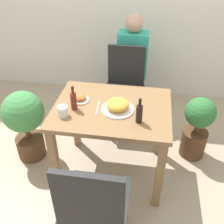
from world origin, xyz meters
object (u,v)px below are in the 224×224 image
at_px(sauce_bottle, 74,100).
at_px(person_figure, 132,65).
at_px(potted_plant_right, 197,126).
at_px(chair_far, 125,84).
at_px(food_plate, 118,106).
at_px(condiment_bottle, 139,113).
at_px(potted_plant_left, 25,120).
at_px(side_plate, 80,98).
at_px(chair_near, 94,204).
at_px(drink_cup, 63,111).

distance_m(sauce_bottle, person_figure, 1.26).
xyz_separation_m(sauce_bottle, potted_plant_right, (1.06, 0.42, -0.45)).
xyz_separation_m(chair_far, food_plate, (0.03, -0.79, 0.25)).
bearing_deg(potted_plant_right, sauce_bottle, -158.23).
relative_size(condiment_bottle, person_figure, 0.18).
xyz_separation_m(chair_far, potted_plant_right, (0.75, -0.41, -0.16)).
height_order(chair_far, potted_plant_left, chair_far).
distance_m(side_plate, person_figure, 1.13).
bearing_deg(food_plate, potted_plant_left, 172.69).
height_order(chair_near, food_plate, chair_near).
xyz_separation_m(chair_far, drink_cup, (-0.37, -0.93, 0.25)).
bearing_deg(potted_plant_right, person_figure, 132.55).
bearing_deg(chair_far, side_plate, -112.39).
relative_size(chair_far, potted_plant_left, 1.25).
height_order(side_plate, sauce_bottle, sauce_bottle).
bearing_deg(side_plate, food_plate, -14.71).
xyz_separation_m(food_plate, condiment_bottle, (0.17, -0.13, 0.04)).
height_order(chair_near, chair_far, same).
height_order(chair_far, sauce_bottle, sauce_bottle).
distance_m(drink_cup, sauce_bottle, 0.12).
xyz_separation_m(chair_far, sauce_bottle, (-0.31, -0.83, 0.29)).
xyz_separation_m(side_plate, potted_plant_left, (-0.56, 0.03, -0.32)).
bearing_deg(potted_plant_right, condiment_bottle, -136.71).
height_order(chair_near, potted_plant_right, chair_near).
xyz_separation_m(drink_cup, potted_plant_left, (-0.48, 0.25, -0.33)).
relative_size(food_plate, person_figure, 0.22).
bearing_deg(sauce_bottle, food_plate, 6.51).
bearing_deg(condiment_bottle, side_plate, 156.86).
xyz_separation_m(side_plate, sauce_bottle, (-0.02, -0.12, 0.06)).
bearing_deg(food_plate, chair_far, 92.29).
distance_m(food_plate, condiment_bottle, 0.22).
height_order(side_plate, potted_plant_left, side_plate).
distance_m(chair_near, potted_plant_right, 1.35).
distance_m(potted_plant_left, potted_plant_right, 1.63).
distance_m(chair_near, side_plate, 0.89).
bearing_deg(chair_near, potted_plant_left, -44.79).
distance_m(chair_far, sauce_bottle, 0.94).
relative_size(drink_cup, sauce_bottle, 0.39).
bearing_deg(condiment_bottle, sauce_bottle, 170.19).
xyz_separation_m(side_plate, drink_cup, (-0.08, -0.22, 0.02)).
height_order(chair_far, condiment_bottle, condiment_bottle).
bearing_deg(food_plate, sauce_bottle, -173.49).
bearing_deg(sauce_bottle, potted_plant_right, 21.77).
relative_size(chair_far, drink_cup, 11.23).
bearing_deg(condiment_bottle, person_figure, 97.23).
xyz_separation_m(food_plate, side_plate, (-0.32, 0.09, -0.02)).
xyz_separation_m(chair_near, chair_far, (0.01, 1.52, 0.00)).
xyz_separation_m(chair_far, side_plate, (-0.29, -0.71, 0.24)).
relative_size(side_plate, person_figure, 0.12).
bearing_deg(person_figure, food_plate, -90.59).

